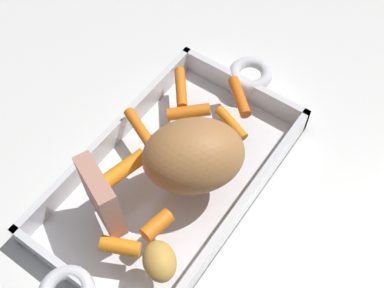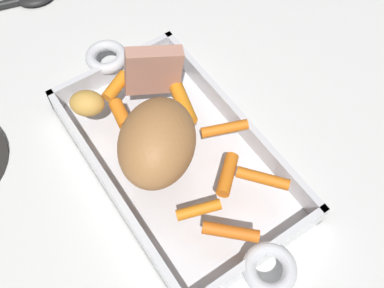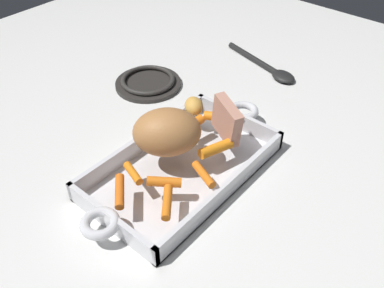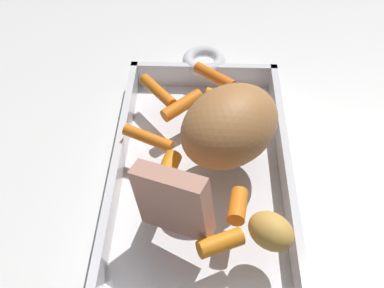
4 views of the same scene
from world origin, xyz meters
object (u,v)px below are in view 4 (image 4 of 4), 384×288
(baby_carrot_short, at_px, (159,91))
(baby_carrot_northwest, at_px, (240,206))
(baby_carrot_long, at_px, (223,243))
(baby_carrot_southwest, at_px, (228,98))
(baby_carrot_northeast, at_px, (166,179))
(potato_halved, at_px, (273,231))
(baby_carrot_center_right, at_px, (150,138))
(pork_roast, at_px, (232,126))
(roast_slice_outer, at_px, (176,202))
(baby_carrot_southeast, at_px, (216,76))
(baby_carrot_center_left, at_px, (184,105))
(roasting_dish, at_px, (203,171))

(baby_carrot_short, distance_m, baby_carrot_northwest, 0.22)
(baby_carrot_long, distance_m, baby_carrot_southwest, 0.23)
(baby_carrot_northeast, distance_m, baby_carrot_northwest, 0.09)
(baby_carrot_long, relative_size, baby_carrot_northwest, 1.16)
(potato_halved, bearing_deg, baby_carrot_center_right, -134.68)
(pork_roast, distance_m, baby_carrot_northeast, 0.10)
(baby_carrot_short, xyz_separation_m, potato_halved, (0.23, 0.14, 0.01))
(roast_slice_outer, relative_size, baby_carrot_long, 1.66)
(baby_carrot_center_right, bearing_deg, baby_carrot_northeast, 20.11)
(baby_carrot_southeast, bearing_deg, baby_carrot_center_left, -33.78)
(baby_carrot_southwest, bearing_deg, potato_halved, 10.66)
(baby_carrot_northeast, bearing_deg, roasting_dish, 137.90)
(baby_carrot_center_left, bearing_deg, roast_slice_outer, -0.05)
(baby_carrot_long, bearing_deg, baby_carrot_center_right, -149.11)
(baby_carrot_southeast, bearing_deg, roasting_dish, -6.17)
(roasting_dish, relative_size, baby_carrot_northwest, 11.56)
(baby_carrot_southwest, bearing_deg, baby_carrot_southeast, -161.22)
(baby_carrot_northeast, bearing_deg, roast_slice_outer, 16.08)
(roast_slice_outer, height_order, baby_carrot_northwest, roast_slice_outer)
(roasting_dish, height_order, baby_carrot_northeast, baby_carrot_northeast)
(roasting_dish, bearing_deg, baby_carrot_northwest, 26.05)
(pork_roast, bearing_deg, baby_carrot_long, -4.56)
(baby_carrot_southwest, distance_m, potato_halved, 0.22)
(baby_carrot_center_left, relative_size, baby_carrot_northwest, 1.48)
(baby_carrot_long, bearing_deg, potato_halved, 101.18)
(baby_carrot_center_right, bearing_deg, baby_carrot_long, 30.89)
(baby_carrot_northwest, xyz_separation_m, baby_carrot_southwest, (-0.18, -0.01, -0.00))
(pork_roast, xyz_separation_m, baby_carrot_short, (-0.10, -0.10, -0.04))
(potato_halved, bearing_deg, pork_roast, -162.18)
(roasting_dish, xyz_separation_m, baby_carrot_center_left, (-0.08, -0.03, 0.04))
(baby_carrot_long, bearing_deg, baby_carrot_northeast, -141.69)
(baby_carrot_southwest, xyz_separation_m, potato_halved, (0.22, 0.04, 0.01))
(baby_carrot_center_left, distance_m, baby_carrot_center_right, 0.07)
(roasting_dish, relative_size, baby_carrot_long, 9.96)
(baby_carrot_southwest, height_order, potato_halved, potato_halved)
(baby_carrot_center_left, xyz_separation_m, baby_carrot_short, (-0.03, -0.04, -0.00))
(roasting_dish, bearing_deg, baby_carrot_center_left, -160.89)
(roast_slice_outer, bearing_deg, baby_carrot_center_left, 179.95)
(pork_roast, distance_m, roast_slice_outer, 0.12)
(roasting_dish, distance_m, baby_carrot_short, 0.13)
(roast_slice_outer, bearing_deg, potato_halved, 79.59)
(roast_slice_outer, xyz_separation_m, baby_carrot_short, (-0.21, -0.04, -0.03))
(baby_carrot_short, bearing_deg, baby_carrot_long, 19.38)
(baby_carrot_northeast, bearing_deg, pork_roast, 125.80)
(baby_carrot_northwest, height_order, potato_halved, potato_halved)
(baby_carrot_northeast, relative_size, potato_halved, 1.43)
(roast_slice_outer, relative_size, potato_halved, 1.59)
(baby_carrot_center_right, bearing_deg, potato_halved, 45.32)
(baby_carrot_southwest, bearing_deg, baby_carrot_northeast, -26.88)
(roast_slice_outer, distance_m, baby_carrot_southwest, 0.21)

